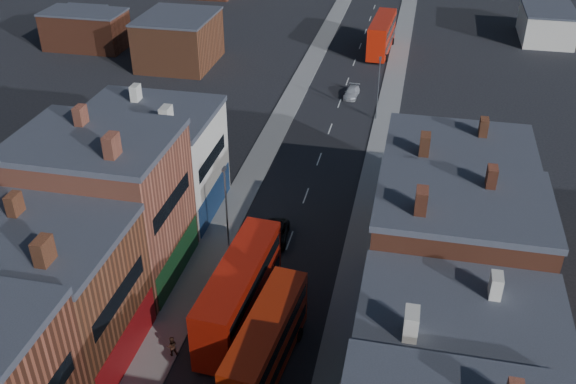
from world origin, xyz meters
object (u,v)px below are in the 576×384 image
at_px(bus_1, 266,343).
at_px(ped_1, 172,346).
at_px(bus_2, 382,34).
at_px(bus_0, 239,291).
at_px(car_3, 352,92).
at_px(car_2, 275,234).

distance_m(bus_1, ped_1, 7.19).
height_order(bus_2, ped_1, bus_2).
bearing_deg(bus_1, ped_1, -173.29).
height_order(bus_0, car_3, bus_0).
height_order(bus_0, bus_1, bus_0).
height_order(car_2, ped_1, ped_1).
xyz_separation_m(car_2, car_3, (2.56, 34.80, -0.04)).
distance_m(car_3, ped_1, 50.75).
height_order(bus_0, bus_2, bus_2).
distance_m(bus_2, ped_1, 70.03).
bearing_deg(car_2, bus_2, 80.00).
distance_m(bus_0, car_3, 45.84).
bearing_deg(bus_2, car_3, -93.65).
distance_m(bus_1, car_3, 50.27).
relative_size(bus_0, ped_1, 7.75).
bearing_deg(bus_0, bus_1, -51.20).
xyz_separation_m(bus_1, bus_2, (1.81, 69.35, 0.34)).
bearing_deg(car_3, ped_1, -93.31).
relative_size(bus_0, bus_2, 0.99).
bearing_deg(bus_0, ped_1, -125.76).
height_order(bus_2, car_2, bus_2).
relative_size(bus_1, car_3, 2.65).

